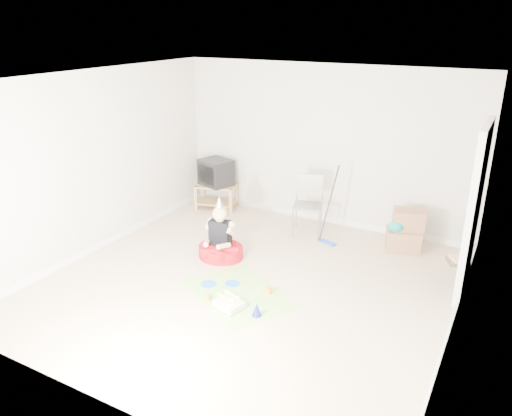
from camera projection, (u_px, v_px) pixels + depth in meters
The scene contains 16 objects.
ground at pixel (248, 283), 6.51m from camera, with size 5.00×5.00×0.00m, color #CFB395.
doorway_recess at pixel (475, 214), 6.02m from camera, with size 0.02×0.90×2.05m, color black.
tv_stand at pixel (217, 194), 9.01m from camera, with size 0.80×0.61×0.44m.
crt_tv at pixel (216, 172), 8.87m from camera, with size 0.54×0.44×0.46m, color black.
folding_chair at pixel (308, 206), 7.84m from camera, with size 0.54×0.53×0.98m.
cardboard_boxes at pixel (405, 231), 7.36m from camera, with size 0.59×0.53×0.63m.
floor_mop at pixel (328, 228), 7.57m from camera, with size 0.31×0.38×1.17m.
book_pile at pixel (456, 260), 7.04m from camera, with size 0.30×0.33×0.09m.
seated_woman at pixel (221, 244), 7.14m from camera, with size 0.71×0.71×0.94m.
party_mat at pixel (238, 294), 6.26m from camera, with size 1.32×0.95×0.01m, color #FF35A0.
birthday_cake at pixel (229, 305), 5.93m from camera, with size 0.37×0.33×0.15m.
blue_plate_near at pixel (232, 283), 6.48m from camera, with size 0.19×0.19×0.01m, color blue.
blue_plate_far at pixel (208, 284), 6.47m from camera, with size 0.20×0.20×0.01m, color blue.
orange_cup_near at pixel (268, 290), 6.24m from camera, with size 0.08×0.08×0.09m, color orange.
orange_cup_far at pixel (208, 298), 6.10m from camera, with size 0.06×0.06×0.07m, color orange.
blue_party_hat at pixel (257, 309), 5.76m from camera, with size 0.11×0.11×0.17m, color #1825AA.
Camera 1 is at (2.85, -4.98, 3.23)m, focal length 35.00 mm.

